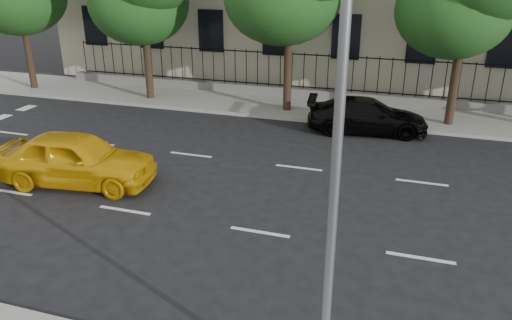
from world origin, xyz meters
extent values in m
plane|color=black|center=(0.00, 0.00, 0.00)|extent=(120.00, 120.00, 0.00)
cube|color=gray|center=(0.00, 14.00, 0.07)|extent=(60.00, 4.00, 0.15)
cube|color=slate|center=(0.00, 15.70, 0.35)|extent=(30.00, 0.50, 0.40)
cube|color=black|center=(0.00, 15.70, 0.65)|extent=(28.80, 0.05, 0.05)
cube|color=black|center=(0.00, 15.70, 2.25)|extent=(28.80, 0.05, 0.05)
cylinder|color=slate|center=(2.50, -2.30, 4.15)|extent=(0.14, 0.14, 8.00)
cylinder|color=#382619|center=(-16.00, 13.20, 1.72)|extent=(0.36, 0.36, 3.15)
cylinder|color=#382619|center=(-9.00, 13.20, 1.64)|extent=(0.36, 0.36, 2.97)
ellipsoid|color=#234A18|center=(-9.40, 13.50, 4.62)|extent=(4.75, 4.75, 3.90)
cylinder|color=#382619|center=(-2.00, 13.20, 1.81)|extent=(0.36, 0.36, 3.32)
cylinder|color=#382619|center=(5.00, 13.20, 1.69)|extent=(0.36, 0.36, 3.08)
ellipsoid|color=#234A18|center=(4.60, 13.50, 4.67)|extent=(4.56, 4.56, 3.74)
imported|color=#E5A80D|center=(-6.35, 3.69, 0.83)|extent=(5.11, 2.57, 1.67)
imported|color=black|center=(1.77, 11.50, 0.70)|extent=(5.01, 2.55, 1.39)
camera|label=1|loc=(3.31, -8.31, 6.63)|focal=35.00mm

